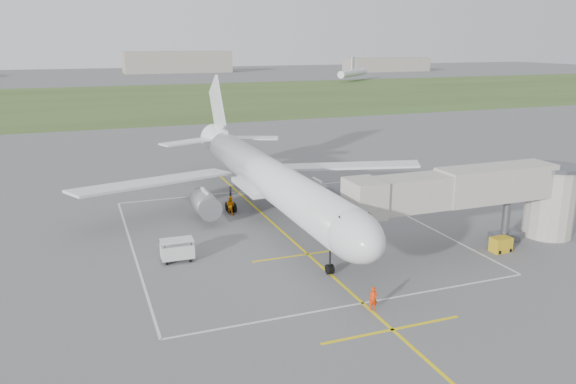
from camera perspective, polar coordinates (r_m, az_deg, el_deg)
name	(u,v)px	position (r m, az deg, el deg)	size (l,w,h in m)	color
ground	(270,221)	(57.49, -1.85, -2.92)	(700.00, 700.00, 0.00)	#5B5C5E
grass_strip	(134,100)	(183.46, -15.34, 9.03)	(700.00, 120.00, 0.02)	#405324
apron_markings	(290,239)	(52.31, 0.23, -4.76)	(28.20, 60.00, 0.01)	yellow
airliner	(267,177)	(56.97, -2.13, 1.50)	(38.93, 46.75, 13.52)	silver
jet_bridge	(488,194)	(52.40, 19.67, -0.20)	(23.40, 5.00, 7.20)	#AAA59A
gpu_unit	(501,245)	(52.42, 20.81, -5.02)	(1.77, 1.29, 1.29)	gold
baggage_cart	(177,250)	(47.81, -11.19, -5.81)	(2.71, 1.67, 1.86)	silver
ramp_worker_nose	(373,299)	(39.23, 8.66, -10.67)	(0.61, 0.40, 1.68)	red
ramp_worker_wing	(230,205)	(59.57, -5.86, -1.36)	(0.96, 0.74, 1.97)	orange
distant_hangars	(74,66)	(317.19, -20.94, 11.87)	(345.00, 49.00, 12.00)	gray
distant_aircraft	(134,80)	(220.29, -15.33, 10.90)	(216.92, 59.69, 8.85)	silver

